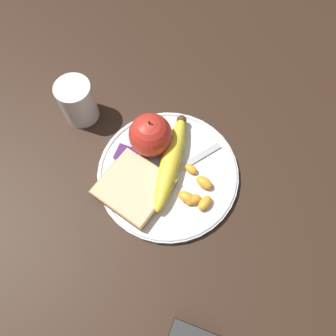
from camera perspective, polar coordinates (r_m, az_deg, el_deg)
The scene contains 13 objects.
ground_plane at distance 0.63m, azimuth 0.00°, elevation -1.17°, with size 3.00×3.00×0.00m, color #332116.
plate at distance 0.62m, azimuth 0.00°, elevation -0.89°, with size 0.27×0.27×0.01m.
juice_glass at distance 0.68m, azimuth -15.42°, elevation 10.95°, with size 0.07×0.07×0.09m.
apple at distance 0.61m, azimuth -3.07°, elevation 5.74°, with size 0.08×0.08×0.09m.
banana at distance 0.61m, azimuth 0.44°, elevation 1.29°, with size 0.06×0.20×0.04m.
bread_slice at distance 0.60m, azimuth -5.97°, elevation -3.40°, with size 0.14×0.14×0.02m.
fork at distance 0.62m, azimuth 1.50°, elevation -0.41°, with size 0.12×0.15×0.00m.
jam_packet at distance 0.63m, azimuth -7.24°, elevation 2.00°, with size 0.04×0.03×0.02m.
orange_segment_0 at distance 0.60m, azimuth 6.25°, elevation -2.76°, with size 0.04×0.03×0.02m.
orange_segment_1 at distance 0.59m, azimuth 6.42°, elevation -6.08°, with size 0.03×0.04×0.02m.
orange_segment_2 at distance 0.62m, azimuth 4.01°, elevation -0.17°, with size 0.03×0.02×0.01m.
orange_segment_3 at distance 0.59m, azimuth 3.30°, elevation -5.13°, with size 0.04×0.02×0.02m.
orange_segment_4 at distance 0.59m, azimuth 4.35°, elevation -5.50°, with size 0.03×0.03×0.02m.
Camera 1 is at (0.08, -0.23, 0.58)m, focal length 35.00 mm.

